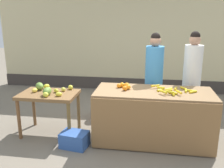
# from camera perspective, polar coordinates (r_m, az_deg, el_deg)

# --- Properties ---
(ground_plane) EXTENTS (24.00, 24.00, 0.00)m
(ground_plane) POSITION_cam_1_polar(r_m,az_deg,el_deg) (4.57, 2.21, -12.39)
(ground_plane) COLOR #756B5B
(market_wall_back) EXTENTS (8.14, 0.23, 3.52)m
(market_wall_back) POSITION_cam_1_polar(r_m,az_deg,el_deg) (7.21, 5.38, 12.12)
(market_wall_back) COLOR beige
(market_wall_back) RESTS_ON ground
(fruit_stall_counter) EXTENTS (1.98, 0.87, 0.92)m
(fruit_stall_counter) POSITION_cam_1_polar(r_m,az_deg,el_deg) (4.34, 9.44, -7.47)
(fruit_stall_counter) COLOR olive
(fruit_stall_counter) RESTS_ON ground
(side_table_wooden) EXTENTS (1.02, 0.67, 0.79)m
(side_table_wooden) POSITION_cam_1_polar(r_m,az_deg,el_deg) (4.63, -14.40, -3.33)
(side_table_wooden) COLOR brown
(side_table_wooden) RESTS_ON ground
(banana_bunch_pile) EXTENTS (0.76, 0.50, 0.07)m
(banana_bunch_pile) POSITION_cam_1_polar(r_m,az_deg,el_deg) (4.20, 14.08, -1.44)
(banana_bunch_pile) COLOR gold
(banana_bunch_pile) RESTS_ON fruit_stall_counter
(orange_pile) EXTENTS (0.25, 0.29, 0.09)m
(orange_pile) POSITION_cam_1_polar(r_m,az_deg,el_deg) (4.27, 2.91, -0.50)
(orange_pile) COLOR orange
(orange_pile) RESTS_ON fruit_stall_counter
(mango_papaya_pile) EXTENTS (0.76, 0.62, 0.14)m
(mango_papaya_pile) POSITION_cam_1_polar(r_m,az_deg,el_deg) (4.64, -14.95, -1.14)
(mango_papaya_pile) COLOR yellow
(mango_papaya_pile) RESTS_ON side_table_wooden
(vendor_woman_blue_shirt) EXTENTS (0.34, 0.34, 1.84)m
(vendor_woman_blue_shirt) POSITION_cam_1_polar(r_m,az_deg,el_deg) (4.84, 9.63, 0.82)
(vendor_woman_blue_shirt) COLOR #33333D
(vendor_woman_blue_shirt) RESTS_ON ground
(vendor_woman_white_shirt) EXTENTS (0.34, 0.34, 1.87)m
(vendor_woman_white_shirt) POSITION_cam_1_polar(r_m,az_deg,el_deg) (4.98, 17.92, 0.87)
(vendor_woman_white_shirt) COLOR #33333D
(vendor_woman_white_shirt) RESTS_ON ground
(produce_crate) EXTENTS (0.48, 0.38, 0.26)m
(produce_crate) POSITION_cam_1_polar(r_m,az_deg,el_deg) (4.28, -8.68, -12.60)
(produce_crate) COLOR #3359A5
(produce_crate) RESTS_ON ground
(produce_sack) EXTENTS (0.32, 0.38, 0.57)m
(produce_sack) POSITION_cam_1_polar(r_m,az_deg,el_deg) (5.33, -2.82, -4.89)
(produce_sack) COLOR maroon
(produce_sack) RESTS_ON ground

